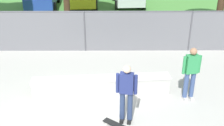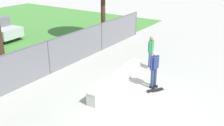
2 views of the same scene
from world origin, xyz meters
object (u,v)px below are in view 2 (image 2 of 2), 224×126
bystander (151,51)px  skateboarder (154,68)px  concrete_ledge (117,79)px  skateboard (155,90)px

bystander → skateboarder: bearing=-150.5°
concrete_ledge → skateboard: 1.87m
concrete_ledge → skateboarder: size_ratio=2.55×
skateboard → bystander: bystander is taller
skateboarder → bystander: same height
concrete_ledge → skateboarder: bearing=-64.4°
concrete_ledge → skateboard: (0.44, -1.80, -0.23)m
concrete_ledge → skateboarder: (0.74, -1.55, 0.70)m
skateboarder → skateboard: bearing=-140.2°
skateboard → concrete_ledge: bearing=103.8°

